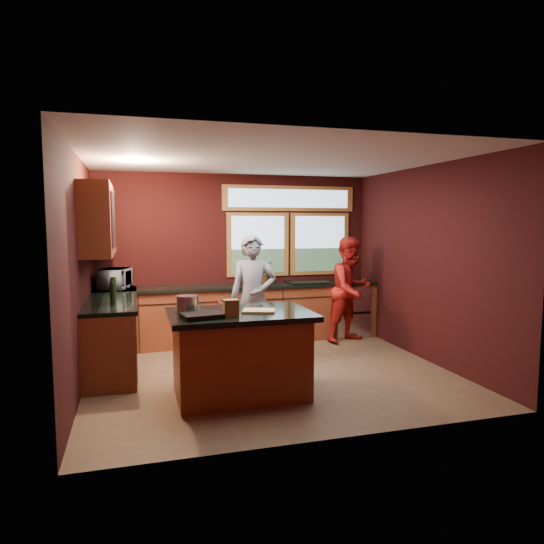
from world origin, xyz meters
name	(u,v)px	position (x,y,z in m)	size (l,w,h in m)	color
floor	(270,372)	(0.00, 0.00, 0.00)	(4.50, 4.50, 0.00)	brown
room_shell	(218,232)	(-0.60, 0.32, 1.80)	(4.52, 4.02, 2.71)	black
back_counter	(254,313)	(0.20, 1.70, 0.46)	(4.50, 0.64, 0.93)	brown
left_counter	(112,332)	(-1.95, 0.85, 0.47)	(0.64, 2.30, 0.93)	brown
island	(240,353)	(-0.54, -0.70, 0.48)	(1.55, 1.05, 0.95)	brown
person_grey	(253,298)	(-0.08, 0.60, 0.88)	(0.64, 0.42, 1.75)	slate
person_red	(351,289)	(1.70, 1.25, 0.85)	(0.82, 0.64, 1.69)	#A71813
microwave	(115,279)	(-1.92, 1.70, 1.08)	(0.55, 0.38, 0.31)	#999999
potted_plant	(263,272)	(0.37, 1.75, 1.11)	(0.33, 0.29, 0.37)	#999999
paper_towel	(253,275)	(0.19, 1.70, 1.07)	(0.12, 0.12, 0.28)	white
cutting_board	(259,311)	(-0.34, -0.75, 0.95)	(0.35, 0.25, 0.02)	tan
stock_pot	(188,304)	(-1.09, -0.55, 1.03)	(0.24, 0.24, 0.18)	silver
paper_bag	(231,308)	(-0.69, -0.95, 1.03)	(0.15, 0.12, 0.18)	brown
black_tray	(202,316)	(-0.99, -0.95, 0.97)	(0.40, 0.28, 0.05)	black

